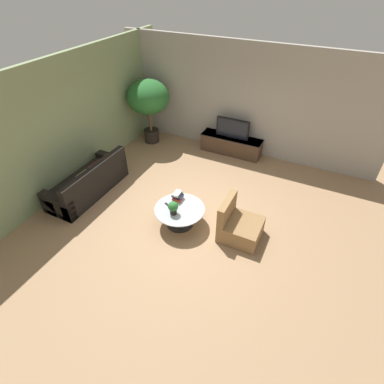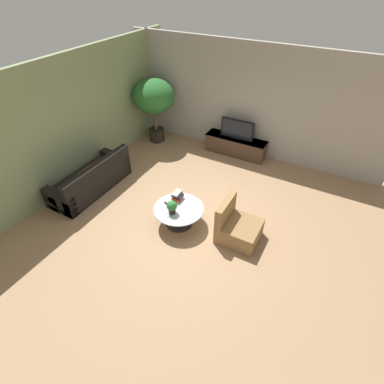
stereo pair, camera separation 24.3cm
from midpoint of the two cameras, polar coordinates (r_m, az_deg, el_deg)
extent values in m
plane|color=#9E7A56|center=(6.76, 0.95, -4.34)|extent=(24.00, 24.00, 0.00)
cube|color=#A39E93|center=(8.58, 11.81, 16.49)|extent=(7.40, 0.12, 3.00)
cube|color=gray|center=(7.85, -20.24, 12.86)|extent=(0.12, 7.40, 3.00)
cube|color=#473323|center=(8.88, 9.07, 8.66)|extent=(1.74, 0.48, 0.51)
cube|color=#2D2823|center=(8.76, 9.23, 10.06)|extent=(1.78, 0.50, 0.02)
cube|color=black|center=(8.63, 9.43, 11.72)|extent=(0.95, 0.08, 0.55)
cube|color=black|center=(8.60, 9.32, 11.61)|extent=(0.87, 0.00, 0.49)
cube|color=black|center=(8.75, 9.25, 10.19)|extent=(0.28, 0.13, 0.02)
cylinder|color=black|center=(6.56, -1.39, -5.89)|extent=(0.58, 0.58, 0.02)
cylinder|color=black|center=(6.42, -1.42, -4.63)|extent=(0.10, 0.10, 0.41)
cylinder|color=#A8B2B7|center=(6.28, -1.45, -3.19)|extent=(1.06, 1.06, 0.02)
cube|color=black|center=(7.74, -17.89, 1.81)|extent=(0.84, 2.10, 0.42)
cube|color=black|center=(7.29, -16.60, 3.72)|extent=(0.16, 2.10, 0.42)
cube|color=black|center=(8.24, -13.53, 5.62)|extent=(0.84, 0.20, 0.54)
cube|color=black|center=(7.25, -23.02, -1.77)|extent=(0.84, 0.20, 0.54)
cube|color=#B23328|center=(7.74, -14.66, 5.84)|extent=(0.16, 0.36, 0.34)
cube|color=#B23328|center=(7.52, -16.49, 4.45)|extent=(0.14, 0.36, 0.33)
cube|color=tan|center=(7.32, -18.41, 2.94)|extent=(0.17, 0.35, 0.33)
cube|color=#422D1E|center=(7.14, -20.40, 1.24)|extent=(0.13, 0.30, 0.27)
cube|color=olive|center=(6.21, 10.08, -7.34)|extent=(0.80, 0.76, 0.40)
cube|color=olive|center=(5.98, 7.59, -3.42)|extent=(0.14, 0.76, 0.46)
cylinder|color=black|center=(9.58, -5.98, 10.82)|extent=(0.46, 0.46, 0.38)
cylinder|color=brown|center=(9.37, -6.17, 13.38)|extent=(0.08, 0.08, 0.56)
ellipsoid|color=#286B2D|center=(9.08, -6.50, 17.70)|extent=(1.22, 1.22, 0.95)
cylinder|color=black|center=(6.14, -2.67, -3.65)|extent=(0.14, 0.14, 0.10)
sphere|color=#286B2D|center=(6.04, -2.71, -2.66)|extent=(0.21, 0.21, 0.21)
cube|color=gold|center=(6.50, -1.69, -1.14)|extent=(0.17, 0.22, 0.04)
cube|color=#A32823|center=(6.46, -1.67, -0.99)|extent=(0.21, 0.23, 0.04)
cube|color=#2D4C84|center=(6.46, -1.71, -0.59)|extent=(0.23, 0.19, 0.03)
cube|color=#232326|center=(6.41, -1.72, -0.49)|extent=(0.16, 0.20, 0.04)
cube|color=beige|center=(6.40, -1.80, -0.17)|extent=(0.14, 0.23, 0.04)
cube|color=black|center=(6.37, -3.70, -2.32)|extent=(0.16, 0.10, 0.02)
camera|label=1|loc=(0.12, -88.93, 0.84)|focal=28.00mm
camera|label=2|loc=(0.12, 91.07, -0.84)|focal=28.00mm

